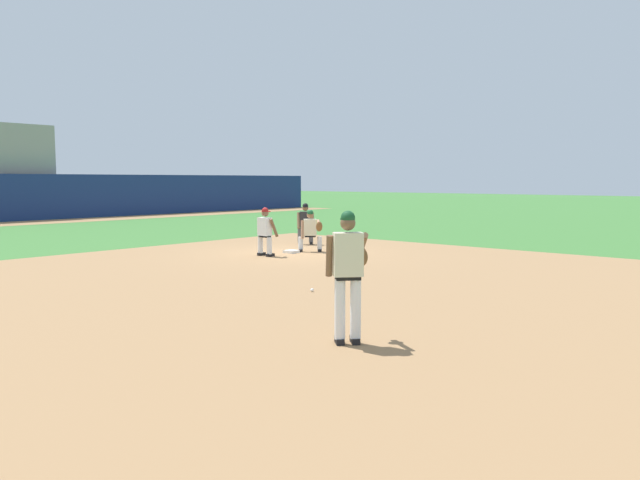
% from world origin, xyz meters
% --- Properties ---
extents(ground_plane, '(160.00, 160.00, 0.00)m').
position_xyz_m(ground_plane, '(0.00, 0.00, 0.00)').
color(ground_plane, '#3D7533').
extents(infield_dirt_patch, '(18.00, 18.00, 0.01)m').
position_xyz_m(infield_dirt_patch, '(-3.66, -4.03, 0.00)').
color(infield_dirt_patch, '#9E754C').
rests_on(infield_dirt_patch, ground).
extents(warning_track_strip, '(48.00, 3.20, 0.01)m').
position_xyz_m(warning_track_strip, '(0.00, 20.00, 0.00)').
color(warning_track_strip, '#9E754C').
rests_on(warning_track_strip, ground).
extents(first_base_bag, '(0.38, 0.38, 0.09)m').
position_xyz_m(first_base_bag, '(0.00, 0.00, 0.04)').
color(first_base_bag, white).
rests_on(first_base_bag, ground).
extents(baseball, '(0.07, 0.07, 0.07)m').
position_xyz_m(baseball, '(-4.62, -4.98, 0.04)').
color(baseball, white).
rests_on(baseball, ground).
extents(pitcher, '(0.85, 0.55, 1.86)m').
position_xyz_m(pitcher, '(-7.28, -8.04, 1.06)').
color(pitcher, black).
rests_on(pitcher, ground).
extents(first_baseman, '(0.73, 1.08, 1.34)m').
position_xyz_m(first_baseman, '(0.61, -0.27, 0.73)').
color(first_baseman, black).
rests_on(first_baseman, ground).
extents(baserunner, '(0.45, 0.60, 1.46)m').
position_xyz_m(baserunner, '(-1.08, 0.04, 0.79)').
color(baserunner, black).
rests_on(baserunner, ground).
extents(umpire, '(0.67, 0.67, 1.46)m').
position_xyz_m(umpire, '(2.23, 1.43, 0.79)').
color(umpire, black).
rests_on(umpire, ground).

